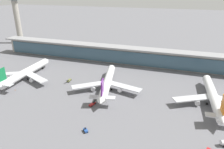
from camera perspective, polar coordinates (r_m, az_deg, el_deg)
name	(u,v)px	position (r m, az deg, el deg)	size (l,w,h in m)	color
ground_plane	(103,95)	(132.96, -2.34, -5.56)	(1200.00, 1200.00, 0.00)	slate
airliner_left_stand	(25,73)	(166.03, -22.44, 0.46)	(45.65, 59.30, 15.81)	white
airliner_centre_stand	(107,82)	(138.04, -1.28, -2.13)	(44.59, 58.85, 15.81)	white
airliner_right_stand	(213,96)	(133.83, 25.70, -5.38)	(45.57, 59.38, 15.81)	white
service_truck_near_nose_blue	(86,130)	(102.43, -7.17, -14.72)	(3.22, 3.23, 2.05)	#234C9E
service_truck_under_wing_red	(93,104)	(122.39, -5.28, -7.88)	(2.97, 6.93, 2.70)	#B21E1E
service_truck_on_taxiway_olive	(69,80)	(154.17, -11.58, -1.57)	(2.41, 6.91, 2.70)	olive
terminal_building	(129,55)	(184.94, 4.49, 5.27)	(250.69, 12.80, 15.20)	#9E998E
control_tower	(16,14)	(275.60, -24.45, 14.65)	(12.00, 12.00, 61.85)	#9E998E
safety_cone_alpha	(15,90)	(152.52, -24.75, -3.78)	(0.62, 0.62, 0.70)	orange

